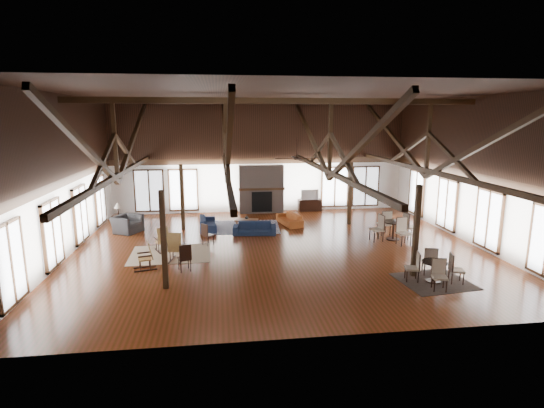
{
  "coord_description": "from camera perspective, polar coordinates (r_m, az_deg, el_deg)",
  "views": [
    {
      "loc": [
        -2.33,
        -16.07,
        5.15
      ],
      "look_at": [
        -0.14,
        1.0,
        1.62
      ],
      "focal_mm": 28.0,
      "sensor_mm": 36.0,
      "label": 1
    }
  ],
  "objects": [
    {
      "name": "fireplace",
      "position": [
        23.18,
        -1.45,
        1.99
      ],
      "size": [
        2.5,
        0.69,
        2.6
      ],
      "color": "#756259",
      "rests_on": "floor"
    },
    {
      "name": "coffee_table",
      "position": [
        20.08,
        -3.46,
        -2.24
      ],
      "size": [
        1.17,
        0.75,
        0.42
      ],
      "rotation": [
        0.0,
        0.0,
        -0.2
      ],
      "color": "brown",
      "rests_on": "floor"
    },
    {
      "name": "cup_near",
      "position": [
        14.36,
        21.07,
        -7.14
      ],
      "size": [
        0.14,
        0.14,
        0.1
      ],
      "primitive_type": "imported",
      "rotation": [
        0.0,
        0.0,
        0.1
      ],
      "color": "#B2B2B2",
      "rests_on": "cafe_table_near"
    },
    {
      "name": "cup_far",
      "position": [
        18.81,
        16.2,
        -2.11
      ],
      "size": [
        0.15,
        0.15,
        0.09
      ],
      "primitive_type": "imported",
      "rotation": [
        0.0,
        0.0,
        0.32
      ],
      "color": "#B2B2B2",
      "rests_on": "cafe_table_far"
    },
    {
      "name": "rocking_chair_a",
      "position": [
        17.06,
        -14.51,
        -4.74
      ],
      "size": [
        0.67,
        0.86,
        0.99
      ],
      "rotation": [
        0.0,
        0.0,
        0.4
      ],
      "color": "#A1823D",
      "rests_on": "floor"
    },
    {
      "name": "side_table_lamp",
      "position": [
        21.35,
        -19.93,
        -1.8
      ],
      "size": [
        0.48,
        0.48,
        1.23
      ],
      "color": "black",
      "rests_on": "floor"
    },
    {
      "name": "armchair",
      "position": [
        20.41,
        -18.89,
        -2.55
      ],
      "size": [
        1.54,
        1.48,
        0.77
      ],
      "primitive_type": "imported",
      "rotation": [
        0.0,
        0.0,
        1.07
      ],
      "color": "#2A292C",
      "rests_on": "floor"
    },
    {
      "name": "sofa_navy_left",
      "position": [
        20.14,
        -8.62,
        -2.55
      ],
      "size": [
        1.93,
        0.82,
        0.55
      ],
      "primitive_type": "imported",
      "rotation": [
        0.0,
        0.0,
        1.61
      ],
      "color": "#172340",
      "rests_on": "floor"
    },
    {
      "name": "floor",
      "position": [
        17.03,
        0.89,
        -6.02
      ],
      "size": [
        16.0,
        16.0,
        0.0
      ],
      "primitive_type": "plane",
      "color": "#612714",
      "rests_on": "ground"
    },
    {
      "name": "ceiling_fan",
      "position": [
        15.4,
        3.32,
        6.28
      ],
      "size": [
        1.6,
        1.6,
        0.75
      ],
      "color": "black",
      "rests_on": "roof_truss"
    },
    {
      "name": "sofa_orange",
      "position": [
        20.75,
        2.37,
        -2.02
      ],
      "size": [
        1.97,
        1.11,
        0.54
      ],
      "primitive_type": "imported",
      "rotation": [
        0.0,
        0.0,
        -1.35
      ],
      "color": "#9D4B1E",
      "rests_on": "floor"
    },
    {
      "name": "rocking_chair_b",
      "position": [
        15.81,
        -12.81,
        -5.76
      ],
      "size": [
        0.61,
        0.92,
        1.1
      ],
      "rotation": [
        0.0,
        0.0,
        -0.19
      ],
      "color": "#A1823D",
      "rests_on": "floor"
    },
    {
      "name": "side_chair_a",
      "position": [
        17.5,
        -8.83,
        -3.85
      ],
      "size": [
        0.55,
        0.55,
        0.92
      ],
      "rotation": [
        0.0,
        0.0,
        -0.83
      ],
      "color": "black",
      "rests_on": "floor"
    },
    {
      "name": "rocking_chair_c",
      "position": [
        15.31,
        -16.43,
        -6.75
      ],
      "size": [
        0.83,
        0.58,
        0.98
      ],
      "rotation": [
        0.0,
        0.0,
        1.82
      ],
      "color": "#A1823D",
      "rests_on": "floor"
    },
    {
      "name": "cafe_table_near",
      "position": [
        14.53,
        20.98,
        -8.0
      ],
      "size": [
        1.85,
        1.85,
        0.95
      ],
      "rotation": [
        0.0,
        0.0,
        -0.26
      ],
      "color": "black",
      "rests_on": "floor"
    },
    {
      "name": "vase",
      "position": [
        20.14,
        -3.44,
        -1.76
      ],
      "size": [
        0.21,
        0.21,
        0.18
      ],
      "primitive_type": "imported",
      "rotation": [
        0.0,
        0.0,
        0.23
      ],
      "color": "#B2B2B2",
      "rests_on": "coffee_table"
    },
    {
      "name": "ceiling",
      "position": [
        16.26,
        0.96,
        14.58
      ],
      "size": [
        16.0,
        14.0,
        0.02
      ],
      "primitive_type": "cube",
      "color": "black",
      "rests_on": "wall_back"
    },
    {
      "name": "rug_navy",
      "position": [
        20.34,
        -3.99,
        -3.09
      ],
      "size": [
        3.63,
        2.83,
        0.01
      ],
      "primitive_type": "cube",
      "rotation": [
        0.0,
        0.0,
        -0.07
      ],
      "color": "#1A1B49",
      "rests_on": "floor"
    },
    {
      "name": "roof_truss",
      "position": [
        16.27,
        0.94,
        7.63
      ],
      "size": [
        15.6,
        14.07,
        3.14
      ],
      "color": "black",
      "rests_on": "wall_back"
    },
    {
      "name": "cafe_table_far",
      "position": [
        18.84,
        16.04,
        -2.99
      ],
      "size": [
        2.16,
        2.16,
        1.11
      ],
      "rotation": [
        0.0,
        0.0,
        0.13
      ],
      "color": "black",
      "rests_on": "floor"
    },
    {
      "name": "post_grid",
      "position": [
        16.64,
        0.91,
        -1.0
      ],
      "size": [
        8.16,
        7.16,
        3.05
      ],
      "color": "black",
      "rests_on": "floor"
    },
    {
      "name": "television",
      "position": [
        23.74,
        5.03,
        1.29
      ],
      "size": [
        1.0,
        0.2,
        0.57
      ],
      "primitive_type": "imported",
      "rotation": [
        0.0,
        0.0,
        0.07
      ],
      "color": "#B2B2B2",
      "rests_on": "tv_console"
    },
    {
      "name": "wall_front",
      "position": [
        9.61,
        6.92,
        -1.44
      ],
      "size": [
        16.0,
        0.02,
        6.0
      ],
      "primitive_type": "cube",
      "color": "white",
      "rests_on": "floor"
    },
    {
      "name": "rug_tan",
      "position": [
        16.83,
        -13.48,
        -6.55
      ],
      "size": [
        3.06,
        2.43,
        0.01
      ],
      "primitive_type": "cube",
      "rotation": [
        0.0,
        0.0,
        0.02
      ],
      "color": "tan",
      "rests_on": "floor"
    },
    {
      "name": "wall_back",
      "position": [
        23.28,
        -1.56,
        6.28
      ],
      "size": [
        16.0,
        0.02,
        6.0
      ],
      "primitive_type": "cube",
      "color": "white",
      "rests_on": "floor"
    },
    {
      "name": "sofa_navy_front",
      "position": [
        19.02,
        -2.36,
        -3.27
      ],
      "size": [
        1.99,
        0.97,
        0.56
      ],
      "primitive_type": "imported",
      "rotation": [
        0.0,
        0.0,
        -0.12
      ],
      "color": "#15213B",
      "rests_on": "floor"
    },
    {
      "name": "wall_left",
      "position": [
        17.17,
        -26.58,
        3.17
      ],
      "size": [
        0.02,
        14.0,
        6.0
      ],
      "primitive_type": "cube",
      "color": "white",
      "rests_on": "floor"
    },
    {
      "name": "wall_right",
      "position": [
        19.22,
        25.31,
        4.05
      ],
      "size": [
        0.02,
        14.0,
        6.0
      ],
      "primitive_type": "cube",
      "color": "white",
      "rests_on": "floor"
    },
    {
      "name": "side_chair_b",
      "position": [
        14.71,
        -11.63,
        -6.83
      ],
      "size": [
        0.51,
        0.51,
        0.97
      ],
      "rotation": [
        0.0,
        0.0,
        0.3
      ],
      "color": "black",
      "rests_on": "floor"
    },
    {
      "name": "tv_console",
      "position": [
        23.87,
        5.09,
        -0.14
      ],
      "size": [
        1.28,
        0.48,
        0.64
      ],
      "primitive_type": "cube",
      "color": "black",
      "rests_on": "floor"
    },
    {
      "name": "rug_dark",
      "position": [
        14.72,
        20.93,
        -9.67
      ],
      "size": [
        2.35,
        2.18,
        0.01
      ],
      "primitive_type": "cube",
      "rotation": [
        0.0,
        0.0,
        0.12
      ],
      "color": "black",
      "rests_on": "floor"
    }
  ]
}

